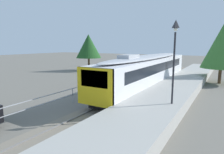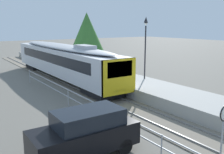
{
  "view_description": "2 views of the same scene",
  "coord_description": "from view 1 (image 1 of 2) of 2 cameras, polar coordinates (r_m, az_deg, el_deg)",
  "views": [
    {
      "loc": [
        7.47,
        9.17,
        4.73
      ],
      "look_at": [
        -1.0,
        23.45,
        2.0
      ],
      "focal_mm": 31.59,
      "sensor_mm": 36.0,
      "label": 1
    },
    {
      "loc": [
        -10.29,
        5.25,
        5.54
      ],
      "look_at": [
        0.0,
        20.45,
        1.8
      ],
      "focal_mm": 40.79,
      "sensor_mm": 36.0,
      "label": 2
    }
  ],
  "objects": [
    {
      "name": "track_rails",
      "position": [
        15.57,
        0.44,
        -8.22
      ],
      "size": [
        3.2,
        60.0,
        0.14
      ],
      "color": "slate",
      "rests_on": "ground"
    },
    {
      "name": "station_platform",
      "position": [
        14.16,
        12.0,
        -8.46
      ],
      "size": [
        3.9,
        60.0,
        0.9
      ],
      "primitive_type": "cube",
      "color": "#A8A59E",
      "rests_on": "ground"
    },
    {
      "name": "tree_behind_carpark",
      "position": [
        27.31,
        29.33,
        7.85
      ],
      "size": [
        4.73,
        4.73,
        7.27
      ],
      "color": "brown",
      "rests_on": "ground"
    },
    {
      "name": "tree_behind_station_far",
      "position": [
        36.48,
        -6.81,
        8.85
      ],
      "size": [
        4.57,
        4.57,
        6.61
      ],
      "color": "brown",
      "rests_on": "ground"
    },
    {
      "name": "commuter_train",
      "position": [
        21.9,
        10.52,
        2.41
      ],
      "size": [
        2.82,
        20.53,
        3.74
      ],
      "color": "silver",
      "rests_on": "track_rails"
    },
    {
      "name": "platform_lamp_mid_platform",
      "position": [
        13.1,
        17.68,
        8.43
      ],
      "size": [
        0.34,
        0.34,
        5.35
      ],
      "color": "#232328",
      "rests_on": "station_platform"
    },
    {
      "name": "ground_plane",
      "position": [
        17.22,
        -8.28,
        -6.71
      ],
      "size": [
        160.0,
        160.0,
        0.0
      ],
      "primitive_type": "plane",
      "color": "#6B665B"
    }
  ]
}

